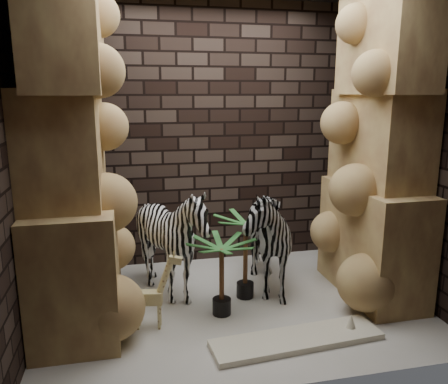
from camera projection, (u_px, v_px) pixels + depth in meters
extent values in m
plane|color=beige|center=(234.00, 305.00, 4.26)|extent=(3.50, 3.50, 0.00)
plane|color=black|center=(209.00, 136.00, 5.12)|extent=(3.50, 0.00, 3.50)
plane|color=black|center=(284.00, 175.00, 2.74)|extent=(3.50, 0.00, 3.50)
plane|color=black|center=(24.00, 156.00, 3.56)|extent=(0.00, 3.00, 3.00)
plane|color=black|center=(411.00, 145.00, 4.30)|extent=(0.00, 3.00, 3.00)
imported|color=white|center=(258.00, 226.00, 4.52)|extent=(0.66, 1.15, 1.34)
imported|color=white|center=(172.00, 247.00, 4.30)|extent=(1.30, 1.43, 1.06)
cube|color=beige|center=(297.00, 339.00, 3.62)|extent=(1.45, 0.46, 0.05)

